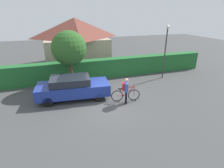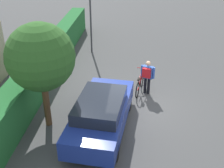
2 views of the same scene
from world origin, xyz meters
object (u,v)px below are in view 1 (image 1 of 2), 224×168
object	(u,v)px
parked_car_near	(73,87)
tree_kerbside	(69,48)
person_rider	(126,89)
bicycle	(126,95)
street_lamp	(166,45)

from	to	relation	value
parked_car_near	tree_kerbside	xyz separation A→B (m)	(0.16, 2.07, 2.03)
tree_kerbside	person_rider	bearing A→B (deg)	-54.18
bicycle	tree_kerbside	xyz separation A→B (m)	(-2.83, 3.44, 2.39)
parked_car_near	bicycle	distance (m)	3.31
bicycle	tree_kerbside	bearing A→B (deg)	129.48
street_lamp	parked_car_near	bearing A→B (deg)	-168.12
street_lamp	tree_kerbside	xyz separation A→B (m)	(-7.39, 0.48, 0.07)
street_lamp	tree_kerbside	world-z (taller)	street_lamp
person_rider	street_lamp	xyz separation A→B (m)	(4.69, 3.27, 1.75)
parked_car_near	tree_kerbside	world-z (taller)	tree_kerbside
street_lamp	bicycle	bearing A→B (deg)	-147.00
parked_car_near	person_rider	world-z (taller)	person_rider
person_rider	street_lamp	bearing A→B (deg)	34.86
bicycle	street_lamp	distance (m)	5.91
parked_car_near	tree_kerbside	bearing A→B (deg)	85.64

